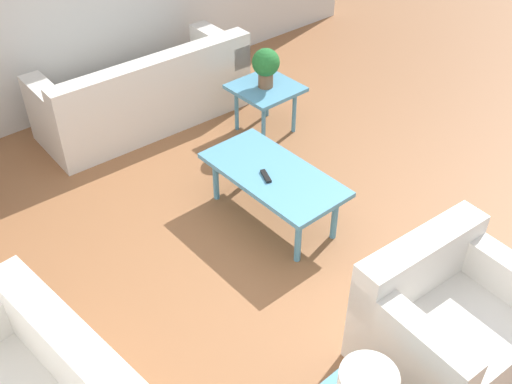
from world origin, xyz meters
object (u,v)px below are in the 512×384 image
armchair (445,322)px  coffee_table (273,177)px  side_table_plant (266,92)px  sofa (146,95)px  potted_plant (266,65)px

armchair → coffee_table: bearing=90.3°
side_table_plant → sofa: bearing=41.8°
sofa → side_table_plant: sofa is taller
coffee_table → potted_plant: (1.03, -0.84, 0.31)m
armchair → coffee_table: (1.70, -0.12, 0.08)m
sofa → coffee_table: size_ratio=1.77×
sofa → potted_plant: size_ratio=5.56×
sofa → side_table_plant: (-0.89, -0.79, 0.12)m
armchair → coffee_table: size_ratio=0.87×
armchair → potted_plant: (2.74, -0.96, 0.39)m
side_table_plant → coffee_table: bearing=141.0°
coffee_table → side_table_plant: (1.03, -0.84, 0.02)m
armchair → side_table_plant: armchair is taller
side_table_plant → armchair: bearing=160.7°
armchair → side_table_plant: size_ratio=1.77×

